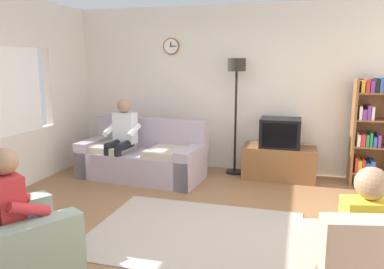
{
  "coord_description": "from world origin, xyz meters",
  "views": [
    {
      "loc": [
        0.98,
        -3.64,
        1.8
      ],
      "look_at": [
        -0.28,
        0.81,
        0.91
      ],
      "focal_mm": 35.64,
      "sensor_mm": 36.0,
      "label": 1
    }
  ],
  "objects": [
    {
      "name": "back_wall_assembly",
      "position": [
        -0.0,
        2.66,
        1.35
      ],
      "size": [
        6.2,
        0.17,
        2.7
      ],
      "color": "silver",
      "rests_on": "ground_plane"
    },
    {
      "name": "armchair_near_window",
      "position": [
        -1.28,
        -1.21,
        0.29
      ],
      "size": [
        1.13,
        1.16,
        0.9
      ],
      "color": "gray",
      "rests_on": "ground_plane"
    },
    {
      "name": "person_in_left_armchair",
      "position": [
        -1.23,
        -1.13,
        0.6
      ],
      "size": [
        0.61,
        0.63,
        1.12
      ],
      "color": "red",
      "rests_on": "ground_plane"
    },
    {
      "name": "person_on_couch",
      "position": [
        -1.64,
        1.61,
        0.7
      ],
      "size": [
        0.54,
        0.56,
        1.24
      ],
      "color": "silver",
      "rests_on": "ground_plane"
    },
    {
      "name": "tv_stand",
      "position": [
        0.72,
        2.25,
        0.25
      ],
      "size": [
        1.1,
        0.56,
        0.51
      ],
      "color": "brown",
      "rests_on": "ground_plane"
    },
    {
      "name": "ground_plane",
      "position": [
        0.0,
        0.0,
        0.0
      ],
      "size": [
        12.0,
        12.0,
        0.0
      ],
      "primitive_type": "plane",
      "color": "#8C603D"
    },
    {
      "name": "area_rug",
      "position": [
        -0.01,
        0.01,
        0.01
      ],
      "size": [
        2.2,
        1.7,
        0.01
      ],
      "primitive_type": "cube",
      "color": "#AD9E8E",
      "rests_on": "ground_plane"
    },
    {
      "name": "bookshelf",
      "position": [
        2.03,
        2.32,
        0.81
      ],
      "size": [
        0.68,
        0.36,
        1.58
      ],
      "color": "brown",
      "rests_on": "ground_plane"
    },
    {
      "name": "person_in_right_armchair",
      "position": [
        1.44,
        -0.93,
        0.6
      ],
      "size": [
        0.57,
        0.59,
        1.12
      ],
      "color": "yellow",
      "rests_on": "ground_plane"
    },
    {
      "name": "floor_lamp",
      "position": [
        0.01,
        2.35,
        1.45
      ],
      "size": [
        0.28,
        0.28,
        1.85
      ],
      "color": "black",
      "rests_on": "ground_plane"
    },
    {
      "name": "couch",
      "position": [
        -1.34,
        1.72,
        0.31
      ],
      "size": [
        1.97,
        1.05,
        0.9
      ],
      "color": "#A899A8",
      "rests_on": "ground_plane"
    },
    {
      "name": "tv",
      "position": [
        0.72,
        2.23,
        0.73
      ],
      "size": [
        0.6,
        0.49,
        0.44
      ],
      "color": "black",
      "rests_on": "tv_stand"
    }
  ]
}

